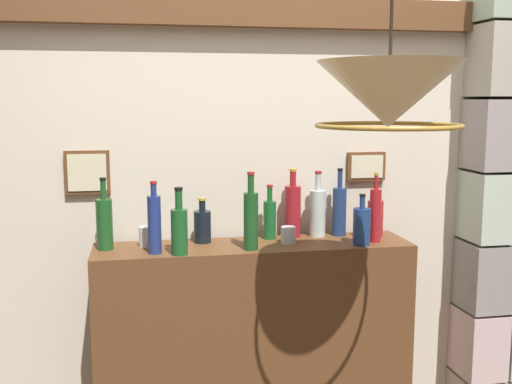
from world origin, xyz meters
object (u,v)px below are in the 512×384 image
at_px(liquor_bottle_brandy, 202,225).
at_px(liquor_bottle_whiskey, 375,217).
at_px(liquor_bottle_amaro, 362,226).
at_px(liquor_bottle_rye, 251,219).
at_px(liquor_bottle_tequila, 318,211).
at_px(liquor_bottle_port, 375,214).
at_px(liquor_bottle_rum, 293,210).
at_px(liquor_bottle_sherry, 154,223).
at_px(liquor_bottle_scotch, 179,229).
at_px(glass_tumbler_highball, 288,235).
at_px(glass_tumbler_rocks, 146,237).
at_px(liquor_bottle_mezcal, 104,223).
at_px(pendant_lamp, 389,96).
at_px(liquor_bottle_gin, 339,210).
at_px(liquor_bottle_vermouth, 270,218).

bearing_deg(liquor_bottle_brandy, liquor_bottle_whiskey, -1.23).
bearing_deg(liquor_bottle_amaro, liquor_bottle_rye, 179.16).
xyz_separation_m(liquor_bottle_tequila, liquor_bottle_port, (0.23, -0.17, 0.01)).
distance_m(liquor_bottle_amaro, liquor_bottle_rum, 0.35).
distance_m(liquor_bottle_amaro, liquor_bottle_sherry, 0.93).
relative_size(liquor_bottle_amaro, liquor_bottle_rye, 0.68).
xyz_separation_m(liquor_bottle_scotch, liquor_bottle_rum, (0.56, 0.25, 0.02)).
bearing_deg(liquor_bottle_port, liquor_bottle_rum, 153.08).
xyz_separation_m(liquor_bottle_port, liquor_bottle_rye, (-0.59, -0.04, 0.01)).
bearing_deg(glass_tumbler_highball, liquor_bottle_port, -6.43).
distance_m(liquor_bottle_scotch, glass_tumbler_rocks, 0.23).
distance_m(liquor_bottle_rum, glass_tumbler_rocks, 0.71).
bearing_deg(glass_tumbler_rocks, liquor_bottle_mezcal, -175.04).
distance_m(liquor_bottle_rye, liquor_bottle_brandy, 0.27).
xyz_separation_m(liquor_bottle_mezcal, pendant_lamp, (1.01, -0.70, 0.55)).
xyz_separation_m(liquor_bottle_scotch, glass_tumbler_rocks, (-0.14, 0.17, -0.06)).
relative_size(liquor_bottle_rye, liquor_bottle_mezcal, 1.08).
xyz_separation_m(liquor_bottle_rye, glass_tumbler_highball, (0.19, 0.08, -0.10)).
xyz_separation_m(liquor_bottle_gin, liquor_bottle_whiskey, (0.17, -0.04, -0.03)).
relative_size(liquor_bottle_vermouth, pendant_lamp, 0.51).
relative_size(liquor_bottle_gin, glass_tumbler_rocks, 3.57).
distance_m(liquor_bottle_rye, liquor_bottle_mezcal, 0.64).
xyz_separation_m(liquor_bottle_rum, glass_tumbler_highball, (-0.05, -0.13, -0.09)).
bearing_deg(liquor_bottle_gin, liquor_bottle_scotch, -163.63).
distance_m(liquor_bottle_amaro, liquor_bottle_gin, 0.22).
relative_size(liquor_bottle_sherry, glass_tumbler_highball, 4.05).
height_order(liquor_bottle_rum, liquor_bottle_mezcal, liquor_bottle_rum).
bearing_deg(liquor_bottle_sherry, liquor_bottle_vermouth, 18.30).
bearing_deg(liquor_bottle_rye, liquor_bottle_rum, 41.57).
xyz_separation_m(liquor_bottle_gin, liquor_bottle_sherry, (-0.89, -0.19, 0.01)).
xyz_separation_m(liquor_bottle_scotch, liquor_bottle_gin, (0.79, 0.23, 0.01)).
relative_size(liquor_bottle_vermouth, liquor_bottle_mezcal, 0.81).
bearing_deg(liquor_bottle_sherry, glass_tumbler_highball, 6.87).
xyz_separation_m(liquor_bottle_brandy, glass_tumbler_highball, (0.39, -0.09, -0.04)).
bearing_deg(liquor_bottle_gin, liquor_bottle_port, -53.79).
bearing_deg(liquor_bottle_rum, liquor_bottle_gin, -3.59).
height_order(liquor_bottle_tequila, pendant_lamp, pendant_lamp).
distance_m(liquor_bottle_port, liquor_bottle_vermouth, 0.49).
height_order(liquor_bottle_tequila, liquor_bottle_sherry, liquor_bottle_tequila).
bearing_deg(liquor_bottle_vermouth, liquor_bottle_port, -17.94).
bearing_deg(liquor_bottle_scotch, liquor_bottle_tequila, 19.09).
bearing_deg(liquor_bottle_vermouth, liquor_bottle_rye, -123.30).
distance_m(liquor_bottle_rye, glass_tumbler_highball, 0.23).
relative_size(liquor_bottle_rye, glass_tumbler_highball, 4.45).
xyz_separation_m(liquor_bottle_gin, liquor_bottle_vermouth, (-0.35, -0.01, -0.02)).
relative_size(liquor_bottle_port, pendant_lamp, 0.64).
relative_size(glass_tumbler_highball, pendant_lamp, 0.15).
bearing_deg(liquor_bottle_gin, liquor_bottle_sherry, -167.91).
bearing_deg(liquor_bottle_whiskey, liquor_bottle_vermouth, 176.34).
distance_m(liquor_bottle_sherry, pendant_lamp, 1.13).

